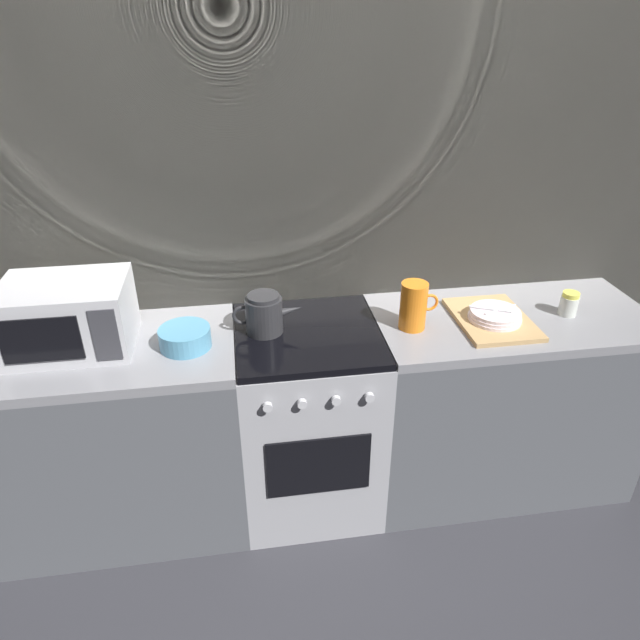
% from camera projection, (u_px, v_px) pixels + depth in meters
% --- Properties ---
extents(ground_plane, '(8.00, 8.00, 0.00)m').
position_uv_depth(ground_plane, '(310.00, 491.00, 2.75)').
color(ground_plane, '#2D2D33').
extents(back_wall, '(3.60, 0.05, 2.40)m').
position_uv_depth(back_wall, '(297.00, 235.00, 2.45)').
color(back_wall, '#B2AD9E').
rests_on(back_wall, ground_plane).
extents(counter_left, '(1.20, 0.60, 0.90)m').
position_uv_depth(counter_left, '(100.00, 439.00, 2.41)').
color(counter_left, '#515459').
rests_on(counter_left, ground_plane).
extents(stove_unit, '(0.60, 0.63, 0.90)m').
position_uv_depth(stove_unit, '(309.00, 419.00, 2.53)').
color(stove_unit, '#9E9EA3').
rests_on(stove_unit, ground_plane).
extents(counter_right, '(1.20, 0.60, 0.90)m').
position_uv_depth(counter_right, '(498.00, 400.00, 2.65)').
color(counter_right, '#515459').
rests_on(counter_right, ground_plane).
extents(microwave, '(0.46, 0.35, 0.27)m').
position_uv_depth(microwave, '(68.00, 316.00, 2.15)').
color(microwave, '#B2B2B7').
rests_on(microwave, counter_left).
extents(kettle, '(0.28, 0.15, 0.17)m').
position_uv_depth(kettle, '(264.00, 314.00, 2.28)').
color(kettle, '#262628').
rests_on(kettle, stove_unit).
extents(mixing_bowl, '(0.20, 0.20, 0.08)m').
position_uv_depth(mixing_bowl, '(185.00, 338.00, 2.19)').
color(mixing_bowl, teal).
rests_on(mixing_bowl, counter_left).
extents(pitcher, '(0.16, 0.11, 0.20)m').
position_uv_depth(pitcher, '(414.00, 306.00, 2.30)').
color(pitcher, orange).
rests_on(pitcher, counter_right).
extents(dish_pile, '(0.30, 0.40, 0.07)m').
position_uv_depth(dish_pile, '(493.00, 317.00, 2.37)').
color(dish_pile, tan).
rests_on(dish_pile, counter_right).
extents(spice_jar, '(0.08, 0.08, 0.10)m').
position_uv_depth(spice_jar, '(569.00, 304.00, 2.42)').
color(spice_jar, silver).
rests_on(spice_jar, counter_right).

